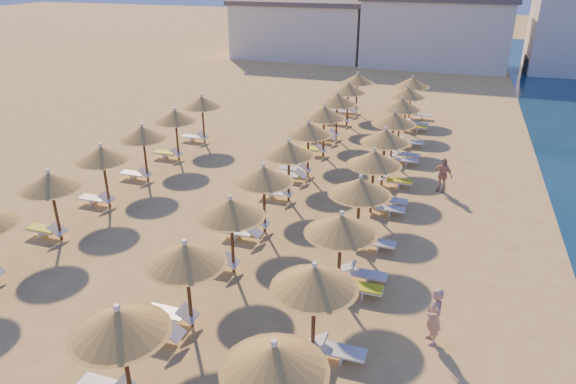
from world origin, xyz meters
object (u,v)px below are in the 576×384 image
(parasol_row_west, at_px, (277,162))
(beachgoer_c, at_px, (442,175))
(beachgoer_a, at_px, (434,316))
(parasol_row_east, at_px, (368,172))

(parasol_row_west, height_order, beachgoer_c, parasol_row_west)
(beachgoer_c, bearing_deg, beachgoer_a, -64.00)
(parasol_row_west, distance_m, beachgoer_a, 9.93)
(parasol_row_east, height_order, parasol_row_west, same)
(beachgoer_c, bearing_deg, parasol_row_east, -95.67)
(parasol_row_east, bearing_deg, beachgoer_c, 59.94)
(beachgoer_a, bearing_deg, parasol_row_west, -156.07)
(parasol_row_east, distance_m, parasol_row_west, 3.97)
(beachgoer_a, bearing_deg, parasol_row_east, -177.38)
(parasol_row_east, xyz_separation_m, beachgoer_c, (2.94, 5.08, -1.72))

